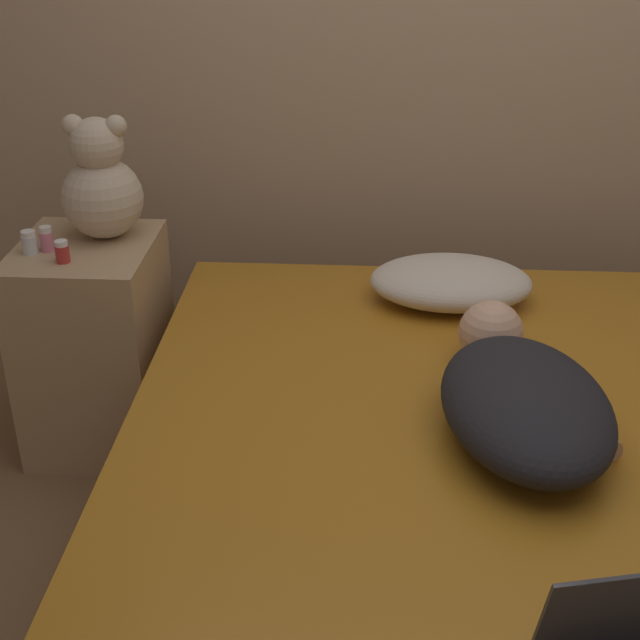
{
  "coord_description": "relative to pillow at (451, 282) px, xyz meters",
  "views": [
    {
      "loc": [
        -0.29,
        -1.77,
        1.75
      ],
      "look_at": [
        -0.41,
        0.26,
        0.7
      ],
      "focal_mm": 50.0,
      "sensor_mm": 36.0,
      "label": 1
    }
  ],
  "objects": [
    {
      "name": "bottle_pink",
      "position": [
        -1.23,
        -0.09,
        0.15
      ],
      "size": [
        0.04,
        0.04,
        0.08
      ],
      "color": "pink",
      "rests_on": "nightstand"
    },
    {
      "name": "wall_back",
      "position": [
        0.03,
        0.56,
        0.71
      ],
      "size": [
        8.0,
        0.06,
        2.6
      ],
      "color": "tan",
      "rests_on": "ground_plane"
    },
    {
      "name": "person_lying",
      "position": [
        0.12,
        -0.7,
        0.03
      ],
      "size": [
        0.45,
        0.78,
        0.19
      ],
      "rotation": [
        0.0,
        0.0,
        0.11
      ],
      "color": "black",
      "rests_on": "bed"
    },
    {
      "name": "bottle_red",
      "position": [
        -1.15,
        -0.17,
        0.14
      ],
      "size": [
        0.04,
        0.04,
        0.07
      ],
      "color": "#B72D2D",
      "rests_on": "nightstand"
    },
    {
      "name": "pillow",
      "position": [
        0.0,
        0.0,
        0.0
      ],
      "size": [
        0.5,
        0.35,
        0.13
      ],
      "color": "beige",
      "rests_on": "bed"
    },
    {
      "name": "bottle_clear",
      "position": [
        -1.27,
        -0.11,
        0.15
      ],
      "size": [
        0.05,
        0.05,
        0.07
      ],
      "color": "silver",
      "rests_on": "nightstand"
    },
    {
      "name": "bed",
      "position": [
        0.03,
        -0.76,
        -0.33
      ],
      "size": [
        1.79,
        2.09,
        0.52
      ],
      "color": "brown",
      "rests_on": "ground_plane"
    },
    {
      "name": "nightstand",
      "position": [
        -1.13,
        -0.05,
        -0.24
      ],
      "size": [
        0.42,
        0.48,
        0.7
      ],
      "color": "tan",
      "rests_on": "ground_plane"
    },
    {
      "name": "teddy_bear",
      "position": [
        -1.08,
        0.04,
        0.28
      ],
      "size": [
        0.25,
        0.25,
        0.38
      ],
      "color": "beige",
      "rests_on": "nightstand"
    },
    {
      "name": "ground_plane",
      "position": [
        0.03,
        -0.76,
        -0.59
      ],
      "size": [
        12.0,
        12.0,
        0.0
      ],
      "primitive_type": "plane",
      "color": "brown"
    }
  ]
}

